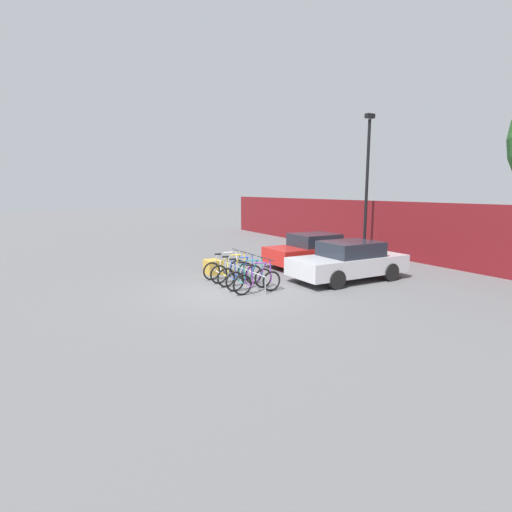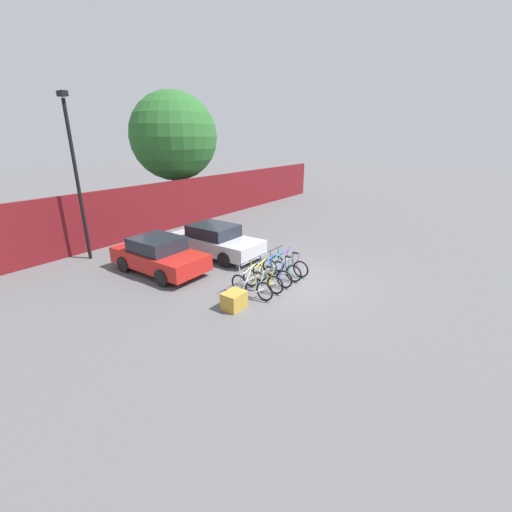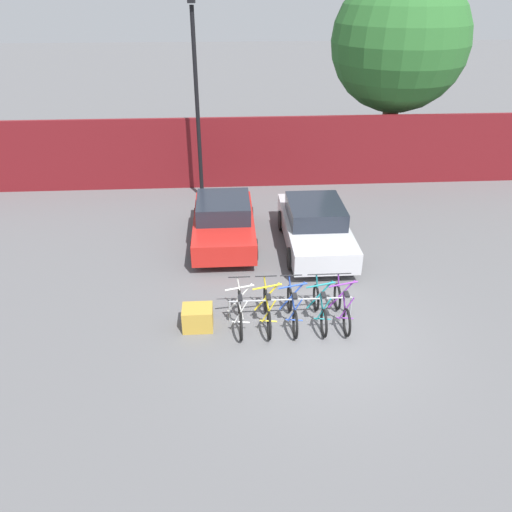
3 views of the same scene
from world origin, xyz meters
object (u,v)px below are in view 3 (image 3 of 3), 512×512
Objects in this scene: lamp_post at (197,95)px; car_red at (224,222)px; bicycle_teal at (320,308)px; bicycle_blue at (292,309)px; tree_behind_hoarding at (400,43)px; bicycle_white at (240,311)px; bike_rack at (291,302)px; cargo_crate at (198,318)px; car_silver at (315,226)px; bicycle_purple at (342,307)px; bicycle_yellow at (267,310)px.

car_red is at bearing -77.86° from lamp_post.
lamp_post is (-3.03, 7.97, 3.32)m from bicycle_teal.
car_red reaches higher than bicycle_blue.
tree_behind_hoarding is at bearing 43.30° from car_red.
bicycle_white is at bearing -81.82° from lamp_post.
cargo_crate is (-2.20, -0.21, -0.20)m from bike_rack.
car_silver is at bearing 86.49° from bicycle_teal.
bicycle_white is 1.00m from cargo_crate.
car_silver is at bearing 72.76° from bicycle_blue.
car_red is (-2.75, 4.25, 0.31)m from bicycle_purple.
bike_rack is 12.73m from tree_behind_hoarding.
car_red is (-0.98, 4.25, 0.31)m from bicycle_yellow.
bicycle_blue is at bearing -177.92° from bicycle_purple.
bicycle_purple is (0.53, 0.00, 0.00)m from bicycle_teal.
bicycle_blue reaches higher than cargo_crate.
tree_behind_hoarding reaches higher than bicycle_blue.
lamp_post is (-2.37, 7.97, 3.32)m from bicycle_blue.
bicycle_yellow is 13.14m from tree_behind_hoarding.
bicycle_purple is 3.79m from car_silver.
bicycle_white is at bearing -177.92° from bicycle_purple.
car_silver is at bearing 72.05° from bike_rack.
lamp_post reaches higher than bicycle_yellow.
car_silver is at bearing -49.96° from lamp_post.
cargo_crate is 14.03m from tree_behind_hoarding.
lamp_post is at bearing 91.10° from cargo_crate.
bicycle_white is 0.22× the size of tree_behind_hoarding.
bicycle_white is 2.41m from bicycle_purple.
bicycle_purple is 0.43× the size of car_red.
car_silver is at bearing 57.58° from bicycle_white.
lamp_post is (-3.53, 4.20, 3.01)m from car_silver.
tree_behind_hoarding is at bearing 63.18° from bike_rack.
bicycle_teal is at bearing -69.21° from lamp_post.
bicycle_purple is at bearing -0.21° from bicycle_white.
car_red is (-2.23, 4.25, 0.31)m from bicycle_teal.
bicycle_blue is 0.43× the size of car_red.
lamp_post is (-1.15, 7.97, 3.32)m from bicycle_white.
car_silver is 0.56× the size of tree_behind_hoarding.
bicycle_purple is 0.22× the size of tree_behind_hoarding.
bicycle_yellow is at bearing -0.21° from bicycle_white.
bicycle_purple is (1.20, -0.15, -0.10)m from bike_rack.
cargo_crate is at bearing -174.88° from bicycle_teal.
lamp_post is at bearing 102.14° from car_red.
car_red is at bearing 124.99° from bicycle_purple.
bicycle_purple is at bearing -0.28° from bicycle_blue.
bicycle_white is 4.48m from car_silver.
bicycle_white and bicycle_yellow have the same top height.
bicycle_white is 1.00× the size of bicycle_teal.
car_silver reaches higher than bicycle_purple.
bike_rack is 2.21m from cargo_crate.
car_red is 10.44m from tree_behind_hoarding.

